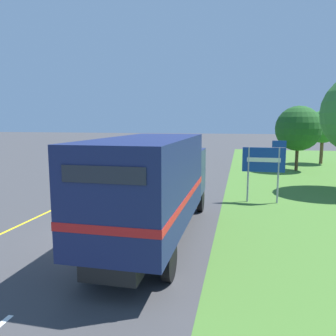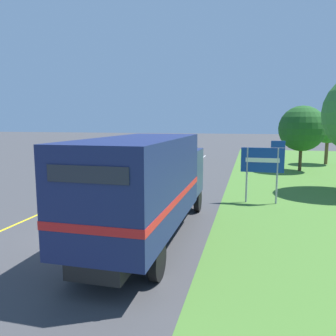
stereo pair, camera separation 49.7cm
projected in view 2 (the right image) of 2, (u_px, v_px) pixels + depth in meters
ground_plane at (103, 233)px, 11.65m from camera, size 200.00×200.00×0.00m
edge_line_yellow at (123, 177)px, 23.29m from camera, size 0.12×53.12×0.01m
centre_dash_near at (106, 231)px, 11.88m from camera, size 0.12×2.60×0.01m
centre_dash_mid_a at (156, 193)px, 18.22m from camera, size 0.12×2.60×0.01m
centre_dash_mid_b at (180, 175)px, 24.56m from camera, size 0.12×2.60×0.01m
centre_dash_far at (195, 164)px, 30.90m from camera, size 0.12×2.60×0.01m
centre_dash_farthest at (204, 157)px, 37.24m from camera, size 0.12×2.60×0.01m
horse_trailer_truck at (148, 183)px, 10.68m from camera, size 2.44×8.77×3.46m
lead_car_white at (166, 156)px, 28.11m from camera, size 1.80×4.30×2.07m
highway_sign at (263, 162)px, 15.70m from camera, size 2.01×0.09×3.04m
roadside_tree_mid at (302, 129)px, 25.91m from camera, size 3.60×3.60×5.20m
roadside_tree_far at (328, 127)px, 30.05m from camera, size 3.02×3.02×4.99m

